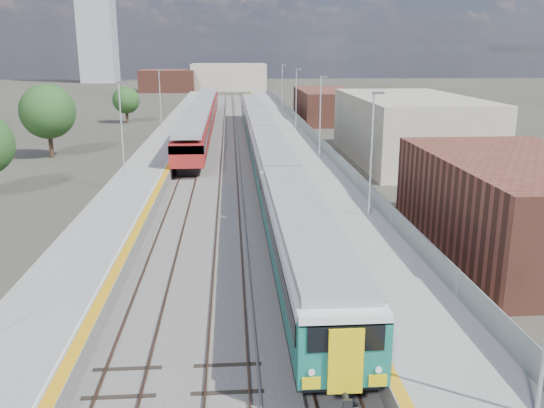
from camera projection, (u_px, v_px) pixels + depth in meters
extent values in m
plane|color=#47443A|center=(247.00, 153.00, 62.03)|extent=(320.00, 320.00, 0.00)
cube|color=#565451|center=(226.00, 149.00, 64.27)|extent=(10.50, 155.00, 0.06)
cube|color=#4C3323|center=(253.00, 145.00, 66.87)|extent=(0.07, 160.00, 0.14)
cube|color=#4C3323|center=(265.00, 145.00, 66.97)|extent=(0.07, 160.00, 0.14)
cube|color=#4C3323|center=(222.00, 145.00, 66.63)|extent=(0.07, 160.00, 0.14)
cube|color=#4C3323|center=(235.00, 145.00, 66.73)|extent=(0.07, 160.00, 0.14)
cube|color=#4C3323|center=(192.00, 145.00, 66.38)|extent=(0.07, 160.00, 0.14)
cube|color=#4C3323|center=(205.00, 145.00, 66.48)|extent=(0.07, 160.00, 0.14)
cube|color=gray|center=(250.00, 145.00, 66.85)|extent=(0.08, 160.00, 0.10)
cube|color=gray|center=(238.00, 145.00, 66.75)|extent=(0.08, 160.00, 0.10)
cube|color=slate|center=(293.00, 144.00, 64.67)|extent=(4.70, 155.00, 1.00)
cube|color=gray|center=(293.00, 140.00, 64.54)|extent=(4.70, 155.00, 0.03)
cube|color=orange|center=(275.00, 140.00, 64.39)|extent=(0.40, 155.00, 0.01)
cube|color=gray|center=(313.00, 135.00, 64.53)|extent=(0.06, 155.00, 1.20)
cylinder|color=#9EA0A3|center=(371.00, 155.00, 34.28)|extent=(0.12, 0.12, 7.50)
cube|color=#4C4C4F|center=(378.00, 93.00, 33.34)|extent=(0.70, 0.18, 0.14)
cylinder|color=#9EA0A3|center=(320.00, 117.00, 53.54)|extent=(0.12, 0.12, 7.50)
cube|color=#4C4C4F|center=(324.00, 77.00, 52.60)|extent=(0.70, 0.18, 0.14)
cylinder|color=#9EA0A3|center=(296.00, 99.00, 72.80)|extent=(0.12, 0.12, 7.50)
cube|color=#4C4C4F|center=(298.00, 69.00, 71.86)|extent=(0.70, 0.18, 0.14)
cylinder|color=#9EA0A3|center=(282.00, 88.00, 92.05)|extent=(0.12, 0.12, 7.50)
cube|color=#4C4C4F|center=(284.00, 65.00, 91.12)|extent=(0.70, 0.18, 0.14)
cube|color=slate|center=(165.00, 146.00, 63.68)|extent=(4.30, 155.00, 1.00)
cube|color=gray|center=(165.00, 141.00, 63.55)|extent=(4.30, 155.00, 0.03)
cube|color=orange|center=(182.00, 141.00, 63.67)|extent=(0.45, 155.00, 0.01)
cube|color=silver|center=(179.00, 141.00, 63.65)|extent=(0.08, 155.00, 0.01)
cylinder|color=#9EA0A3|center=(122.00, 130.00, 44.67)|extent=(0.12, 0.12, 7.50)
cube|color=#4C4C4F|center=(122.00, 82.00, 43.74)|extent=(0.70, 0.18, 0.14)
cylinder|color=#9EA0A3|center=(160.00, 101.00, 69.71)|extent=(0.12, 0.12, 7.50)
cube|color=#4C4C4F|center=(161.00, 70.00, 68.77)|extent=(0.70, 0.18, 0.14)
cube|color=brown|center=(520.00, 205.00, 31.51)|extent=(9.00, 16.00, 5.20)
cube|color=#A39B82|center=(408.00, 128.00, 57.49)|extent=(11.00, 22.00, 6.40)
cube|color=brown|center=(325.00, 105.00, 89.26)|extent=(8.00, 18.00, 4.80)
cube|color=#A39B82|center=(229.00, 77.00, 157.27)|extent=(20.00, 14.00, 7.00)
cube|color=brown|center=(168.00, 81.00, 151.53)|extent=(14.00, 12.00, 5.60)
cube|color=gray|center=(97.00, 20.00, 188.51)|extent=(11.00, 11.00, 40.00)
cube|color=black|center=(302.00, 269.00, 27.10)|extent=(2.72, 19.47, 0.46)
cube|color=#105350|center=(302.00, 253.00, 26.89)|extent=(2.81, 19.47, 1.14)
cube|color=black|center=(303.00, 234.00, 26.65)|extent=(2.87, 19.47, 0.78)
cube|color=silver|center=(303.00, 222.00, 26.49)|extent=(2.81, 19.47, 0.48)
cube|color=gray|center=(303.00, 213.00, 26.38)|extent=(2.50, 19.47, 0.40)
cube|color=black|center=(272.00, 177.00, 46.32)|extent=(2.72, 19.47, 0.46)
cube|color=#105350|center=(272.00, 168.00, 46.11)|extent=(2.81, 19.47, 1.14)
cube|color=black|center=(272.00, 157.00, 45.88)|extent=(2.87, 19.47, 0.78)
cube|color=silver|center=(272.00, 149.00, 45.72)|extent=(2.81, 19.47, 0.48)
cube|color=gray|center=(272.00, 144.00, 45.61)|extent=(2.50, 19.47, 0.40)
cube|color=black|center=(259.00, 140.00, 65.55)|extent=(2.72, 19.47, 0.46)
cube|color=#105350|center=(259.00, 133.00, 65.34)|extent=(2.81, 19.47, 1.14)
cube|color=black|center=(259.00, 125.00, 65.10)|extent=(2.87, 19.47, 0.78)
cube|color=silver|center=(259.00, 119.00, 64.94)|extent=(2.81, 19.47, 0.48)
cube|color=gray|center=(259.00, 116.00, 64.83)|extent=(2.50, 19.47, 0.40)
cube|color=black|center=(252.00, 119.00, 84.77)|extent=(2.72, 19.47, 0.46)
cube|color=#105350|center=(252.00, 114.00, 84.56)|extent=(2.81, 19.47, 1.14)
cube|color=black|center=(252.00, 108.00, 84.33)|extent=(2.87, 19.47, 0.78)
cube|color=silver|center=(252.00, 103.00, 84.17)|extent=(2.81, 19.47, 0.48)
cube|color=gray|center=(252.00, 100.00, 84.06)|extent=(2.50, 19.47, 0.40)
cube|color=#105350|center=(343.00, 352.00, 17.15)|extent=(2.79, 0.60, 2.10)
cube|color=black|center=(346.00, 339.00, 16.70)|extent=(2.30, 0.06, 0.80)
cube|color=gold|center=(346.00, 361.00, 16.83)|extent=(1.05, 0.10, 2.10)
cube|color=black|center=(194.00, 155.00, 58.35)|extent=(2.00, 17.02, 0.70)
cube|color=maroon|center=(193.00, 139.00, 57.92)|extent=(2.95, 20.02, 2.11)
cube|color=black|center=(193.00, 133.00, 57.78)|extent=(3.01, 20.02, 0.74)
cube|color=gray|center=(193.00, 123.00, 57.50)|extent=(2.63, 20.02, 0.42)
cube|color=black|center=(203.00, 128.00, 78.11)|extent=(2.00, 17.02, 0.70)
cube|color=maroon|center=(203.00, 116.00, 77.68)|extent=(2.95, 20.02, 2.11)
cube|color=black|center=(202.00, 112.00, 77.54)|extent=(3.01, 20.02, 0.74)
cube|color=gray|center=(202.00, 104.00, 77.26)|extent=(2.63, 20.02, 0.42)
cube|color=black|center=(208.00, 112.00, 97.87)|extent=(2.00, 17.02, 0.70)
cube|color=maroon|center=(208.00, 102.00, 97.44)|extent=(2.95, 20.02, 2.11)
cube|color=black|center=(208.00, 99.00, 97.30)|extent=(3.01, 20.02, 0.74)
cube|color=gray|center=(208.00, 93.00, 97.03)|extent=(2.63, 20.02, 0.42)
cylinder|color=#382619|center=(51.00, 145.00, 59.31)|extent=(0.44, 0.44, 2.63)
sphere|color=#28491C|center=(48.00, 111.00, 58.41)|extent=(5.56, 5.56, 5.56)
cylinder|color=#382619|center=(127.00, 117.00, 87.16)|extent=(0.44, 0.44, 1.92)
sphere|color=#28491C|center=(126.00, 100.00, 86.51)|extent=(4.04, 4.04, 4.04)
cylinder|color=#382619|center=(383.00, 123.00, 79.30)|extent=(0.44, 0.44, 2.07)
sphere|color=#28491C|center=(384.00, 103.00, 78.60)|extent=(4.36, 4.36, 4.36)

